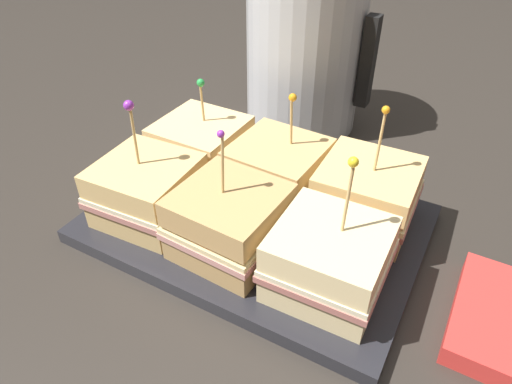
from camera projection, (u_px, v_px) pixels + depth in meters
name	position (u px, v px, depth m)	size (l,w,h in m)	color
ground_plane	(256.00, 229.00, 0.59)	(6.00, 6.00, 0.00)	#2D2823
serving_platter	(256.00, 224.00, 0.58)	(0.40, 0.28, 0.02)	#232328
sandwich_front_left	(148.00, 190.00, 0.56)	(0.12, 0.12, 0.16)	tan
sandwich_front_center	(231.00, 223.00, 0.51)	(0.12, 0.12, 0.15)	tan
sandwich_front_right	(329.00, 259.00, 0.47)	(0.12, 0.12, 0.16)	beige
sandwich_back_left	(202.00, 147.00, 0.64)	(0.12, 0.12, 0.14)	#DBB77A
sandwich_back_center	(278.00, 171.00, 0.60)	(0.12, 0.12, 0.14)	tan
sandwich_back_right	(366.00, 195.00, 0.55)	(0.12, 0.12, 0.16)	tan
kettle_steel	(305.00, 55.00, 0.75)	(0.21, 0.19, 0.27)	#B7BABF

